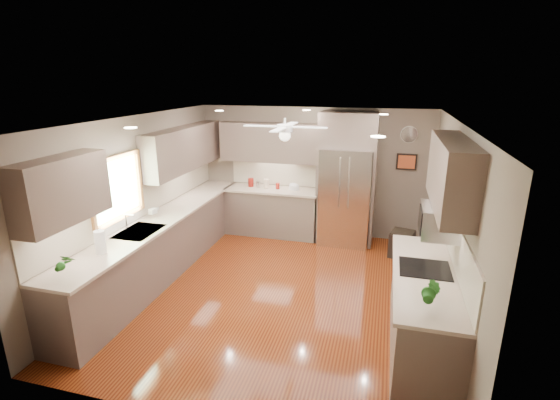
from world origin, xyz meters
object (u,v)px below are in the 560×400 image
at_px(canister_b, 258,184).
at_px(potted_plant_right, 431,292).
at_px(refrigerator, 346,181).
at_px(stool, 402,244).
at_px(bowl, 294,189).
at_px(soap_bottle, 154,211).
at_px(potted_plant_left, 62,263).
at_px(canister_a, 251,183).
at_px(canister_d, 278,186).
at_px(paper_towel, 100,242).
at_px(canister_c, 266,184).
at_px(microwave, 440,221).

distance_m(canister_b, potted_plant_right, 4.73).
bearing_deg(refrigerator, stool, -22.79).
bearing_deg(refrigerator, bowl, 177.25).
distance_m(soap_bottle, potted_plant_left, 2.04).
bearing_deg(potted_plant_right, stool, 92.42).
bearing_deg(canister_a, canister_d, -4.17).
distance_m(potted_plant_left, paper_towel, 0.63).
bearing_deg(canister_a, paper_towel, -102.09).
bearing_deg(canister_c, potted_plant_right, -53.60).
bearing_deg(soap_bottle, canister_b, 62.81).
height_order(potted_plant_right, refrigerator, refrigerator).
height_order(potted_plant_left, refrigerator, refrigerator).
bearing_deg(bowl, potted_plant_right, -59.49).
bearing_deg(stool, potted_plant_right, -87.58).
height_order(canister_c, bowl, canister_c).
bearing_deg(canister_c, potted_plant_left, -104.64).
xyz_separation_m(canister_c, refrigerator, (1.56, -0.06, 0.16)).
bearing_deg(stool, bowl, 166.54).
distance_m(canister_c, canister_d, 0.24).
xyz_separation_m(canister_a, canister_d, (0.57, -0.04, -0.02)).
bearing_deg(stool, refrigerator, 157.21).
height_order(canister_b, potted_plant_right, potted_plant_right).
distance_m(canister_c, soap_bottle, 2.41).
relative_size(canister_a, paper_towel, 0.54).
distance_m(canister_c, paper_towel, 3.66).
bearing_deg(stool, canister_c, 169.16).
bearing_deg(potted_plant_left, paper_towel, 90.84).
bearing_deg(potted_plant_left, stool, 44.35).
height_order(soap_bottle, microwave, microwave).
xyz_separation_m(potted_plant_left, microwave, (3.96, 1.36, 0.38)).
bearing_deg(microwave, canister_d, 133.93).
bearing_deg(canister_b, canister_a, 162.68).
relative_size(canister_c, refrigerator, 0.07).
height_order(canister_c, microwave, microwave).
distance_m(canister_c, microwave, 4.02).
distance_m(canister_a, bowl, 0.89).
relative_size(soap_bottle, refrigerator, 0.07).
relative_size(refrigerator, microwave, 4.45).
bearing_deg(microwave, potted_plant_left, -161.13).
height_order(canister_d, potted_plant_left, potted_plant_left).
relative_size(bowl, refrigerator, 0.09).
relative_size(potted_plant_right, microwave, 0.57).
bearing_deg(refrigerator, soap_bottle, -143.89).
bearing_deg(paper_towel, refrigerator, 52.37).
height_order(potted_plant_left, potted_plant_right, potted_plant_left).
bearing_deg(bowl, canister_a, 177.50).
bearing_deg(soap_bottle, microwave, -9.44).
height_order(canister_b, refrigerator, refrigerator).
relative_size(potted_plant_right, bowl, 1.43).
distance_m(soap_bottle, paper_towel, 1.42).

